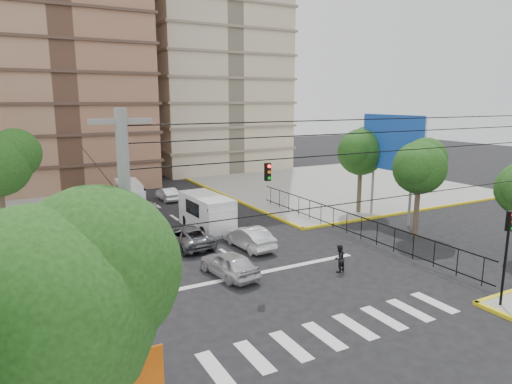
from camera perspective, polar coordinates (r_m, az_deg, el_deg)
ground at (r=24.35m, az=1.39°, el=-11.08°), size 160.00×160.00×0.00m
sidewalk_ne at (r=51.20m, az=9.66°, el=0.85°), size 26.00×26.00×0.15m
crosswalk_stripes at (r=19.88m, az=10.44°, el=-16.71°), size 12.00×2.40×0.01m
stop_line at (r=25.32m, az=0.02°, el=-10.16°), size 13.00×0.40×0.01m
park_fence at (r=32.75m, az=11.21°, el=-5.34°), size 0.10×22.50×1.66m
billboard at (r=36.35m, az=16.72°, el=5.70°), size 0.36×6.20×8.10m
tree_sw_near at (r=10.33m, az=-24.76°, el=-12.74°), size 5.63×4.60×7.57m
tree_park_a at (r=32.76m, az=19.86°, el=3.18°), size 4.41×3.60×6.83m
tree_park_c at (r=38.34m, az=13.09°, el=5.16°), size 4.65×3.80×7.25m
traffic_light_se at (r=23.20m, az=28.91°, el=-5.56°), size 0.28×0.22×4.40m
traffic_light_nw at (r=28.19m, az=-20.79°, el=-2.05°), size 0.28×0.22×4.40m
traffic_light_hanging at (r=21.04m, az=4.24°, el=2.05°), size 18.00×9.12×0.92m
utility_pole_sw at (r=11.65m, az=-15.39°, el=-11.99°), size 1.40×0.28×9.00m
district_sign at (r=12.57m, az=-13.57°, el=-22.01°), size 0.90×0.12×3.20m
van_right_lane at (r=33.29m, az=-5.98°, el=-2.71°), size 2.39×5.66×2.52m
van_left_lane at (r=42.05m, az=-15.51°, el=-0.33°), size 2.36×5.02×2.19m
car_silver_front_left at (r=24.80m, az=-3.39°, el=-8.95°), size 2.21×4.27×1.39m
car_white_front_right at (r=29.26m, az=-0.89°, el=-5.70°), size 1.82×4.39×1.41m
car_grey_mid_left at (r=29.97m, az=-8.72°, el=-5.48°), size 2.66×5.04×1.35m
car_silver_rear_left at (r=37.26m, az=-13.69°, el=-2.24°), size 2.58×5.22×1.46m
car_darkgrey_mid_right at (r=38.86m, az=-6.97°, el=-1.58°), size 1.80×3.83×1.27m
car_white_rear_right at (r=43.89m, az=-11.02°, el=-0.24°), size 1.30×3.69×1.22m
pedestrian_crosswalk at (r=25.75m, az=10.34°, el=-8.16°), size 0.87×0.76×1.54m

